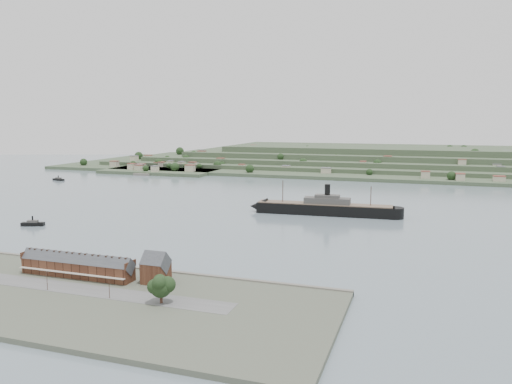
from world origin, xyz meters
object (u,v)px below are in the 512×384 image
(steamship, at_px, (320,208))
(fig_tree, at_px, (161,286))
(terrace_row, at_px, (77,266))
(tugboat, at_px, (33,223))
(gabled_building, at_px, (156,268))

(steamship, xyz_separation_m, fig_tree, (-20.06, -205.54, 3.85))
(terrace_row, height_order, fig_tree, fig_tree)
(terrace_row, bearing_deg, tugboat, 140.44)
(tugboat, bearing_deg, gabled_building, -30.08)
(terrace_row, xyz_separation_m, gabled_building, (37.50, 4.02, 1.34))
(gabled_building, bearing_deg, fig_tree, -55.64)
(gabled_building, bearing_deg, steamship, 79.35)
(fig_tree, bearing_deg, terrace_row, 161.63)
(terrace_row, bearing_deg, fig_tree, -18.37)
(fig_tree, bearing_deg, tugboat, 146.51)
(gabled_building, relative_size, steamship, 0.12)
(terrace_row, relative_size, tugboat, 3.57)
(gabled_building, bearing_deg, tugboat, 149.92)
(steamship, bearing_deg, terrace_row, -110.97)
(terrace_row, distance_m, steamship, 201.61)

